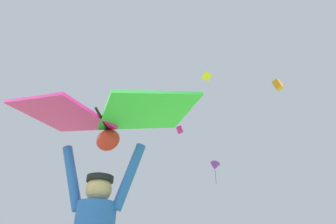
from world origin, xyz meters
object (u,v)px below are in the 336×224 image
distant_kite_magenta_overhead_distant (180,130)px  distant_kite_orange_far_center (278,85)px  distant_kite_purple_high_right (215,166)px  distant_kite_orange_mid_right (167,114)px  distant_kite_yellow_low_right (207,76)px  held_stunt_kite (105,119)px

distant_kite_magenta_overhead_distant → distant_kite_orange_far_center: bearing=-45.1°
distant_kite_purple_high_right → distant_kite_orange_mid_right: distant_kite_orange_mid_right is taller
distant_kite_orange_mid_right → distant_kite_yellow_low_right: bearing=-44.5°
distant_kite_magenta_overhead_distant → distant_kite_orange_mid_right: size_ratio=0.75×
distant_kite_yellow_low_right → distant_kite_orange_mid_right: distant_kite_orange_mid_right is taller
distant_kite_orange_mid_right → held_stunt_kite: bearing=-68.7°
distant_kite_purple_high_right → distant_kite_orange_mid_right: (-3.44, -7.16, 4.48)m
distant_kite_orange_far_center → distant_kite_magenta_overhead_distant: bearing=134.9°
distant_kite_yellow_low_right → distant_kite_orange_mid_right: bearing=135.5°
distant_kite_magenta_overhead_distant → distant_kite_orange_far_center: 20.58m
distant_kite_magenta_overhead_distant → distant_kite_orange_mid_right: bearing=-78.4°
distant_kite_magenta_overhead_distant → distant_kite_orange_mid_right: distant_kite_magenta_overhead_distant is taller
distant_kite_orange_far_center → distant_kite_orange_mid_right: bearing=159.6°
held_stunt_kite → distant_kite_purple_high_right: distant_kite_purple_high_right is taller
distant_kite_magenta_overhead_distant → distant_kite_purple_high_right: 9.37m
held_stunt_kite → distant_kite_magenta_overhead_distant: size_ratio=1.42×
distant_kite_orange_far_center → distant_kite_purple_high_right: (-8.71, 11.67, -2.34)m
distant_kite_yellow_low_right → distant_kite_orange_mid_right: 9.10m
distant_kite_yellow_low_right → distant_kite_purple_high_right: bearing=102.6°
distant_kite_magenta_overhead_distant → distant_kite_purple_high_right: distant_kite_magenta_overhead_distant is taller
distant_kite_magenta_overhead_distant → distant_kite_purple_high_right: size_ratio=0.45×
held_stunt_kite → distant_kite_orange_far_center: size_ratio=1.79×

